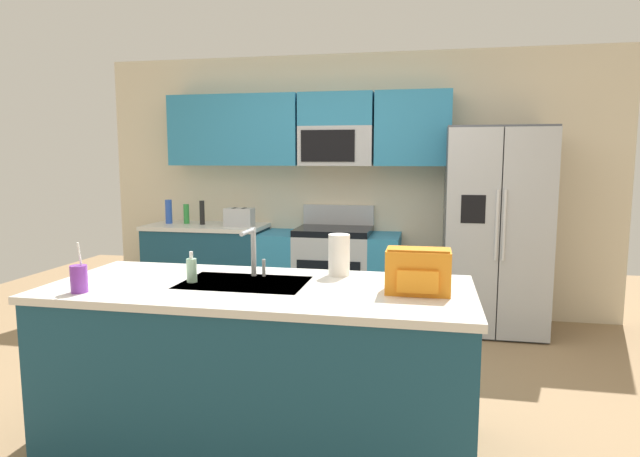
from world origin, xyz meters
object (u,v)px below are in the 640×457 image
soap_dispenser (192,270)px  backpack (418,270)px  bottle_green (186,214)px  pepper_mill (202,213)px  bottle_blue (169,212)px  paper_towel_roll (339,255)px  sink_faucet (253,248)px  range_oven (330,274)px  toaster (239,217)px  drink_cup_purple (79,279)px  refrigerator (495,230)px

soap_dispenser → backpack: size_ratio=0.53×
bottle_green → backpack: backpack is taller
pepper_mill → backpack: size_ratio=0.76×
bottle_blue → soap_dispenser: 2.80m
paper_towel_roll → sink_faucet: bearing=-163.6°
range_oven → soap_dispenser: 2.52m
range_oven → bottle_blue: size_ratio=5.50×
range_oven → backpack: backpack is taller
bottle_blue → paper_towel_roll: bottle_blue is taller
sink_faucet → soap_dispenser: 0.36m
soap_dispenser → backpack: 1.22m
toaster → bottle_blue: size_ratio=1.13×
range_oven → toaster: size_ratio=4.86×
pepper_mill → soap_dispenser: (1.00, -2.44, -0.05)m
toaster → drink_cup_purple: (0.12, -2.71, -0.02)m
drink_cup_purple → soap_dispenser: (0.46, 0.33, -0.00)m
refrigerator → range_oven: bearing=177.3°
bottle_green → backpack: bearing=-45.7°
bottle_green → range_oven: bearing=-1.5°
toaster → backpack: (1.80, -2.39, 0.03)m
pepper_mill → soap_dispenser: pepper_mill is taller
bottle_blue → bottle_green: (0.18, 0.03, -0.02)m
toaster → sink_faucet: (0.87, -2.20, 0.08)m
range_oven → paper_towel_roll: 2.23m
range_oven → pepper_mill: (-1.33, -0.00, 0.58)m
paper_towel_roll → drink_cup_purple: bearing=-151.8°
sink_faucet → paper_towel_roll: 0.50m
backpack → drink_cup_purple: bearing=-168.9°
refrigerator → bottle_blue: bearing=178.6°
bottle_green → sink_faucet: size_ratio=0.71×
refrigerator → paper_towel_roll: refrigerator is taller
range_oven → bottle_green: (-1.52, 0.04, 0.56)m
sink_faucet → backpack: (0.93, -0.19, -0.05)m
refrigerator → soap_dispenser: bearing=-128.1°
toaster → soap_dispenser: 2.46m
paper_towel_roll → backpack: 0.56m
refrigerator → bottle_blue: refrigerator is taller
bottle_blue → bottle_green: size_ratio=1.23×
refrigerator → bottle_green: (-3.05, 0.11, 0.08)m
drink_cup_purple → toaster: bearing=92.6°
pepper_mill → backpack: bearing=-47.6°
range_oven → backpack: 2.66m
sink_faucet → drink_cup_purple: (-0.75, -0.52, -0.10)m
soap_dispenser → bottle_blue: bearing=119.3°
pepper_mill → drink_cup_purple: drink_cup_purple is taller
bottle_green → drink_cup_purple: bearing=-75.4°
range_oven → bottle_blue: bearing=179.8°
refrigerator → bottle_blue: size_ratio=7.48×
refrigerator → backpack: size_ratio=5.78×
backpack → range_oven: bearing=110.1°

